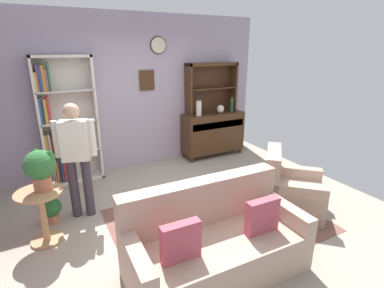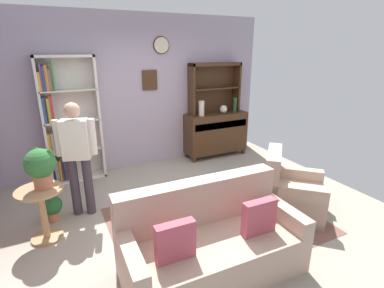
{
  "view_description": "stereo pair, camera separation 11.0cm",
  "coord_description": "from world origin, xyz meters",
  "px_view_note": "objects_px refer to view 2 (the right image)",
  "views": [
    {
      "loc": [
        -1.68,
        -3.13,
        2.21
      ],
      "look_at": [
        0.1,
        0.2,
        0.95
      ],
      "focal_mm": 27.24,
      "sensor_mm": 36.0,
      "label": 1
    },
    {
      "loc": [
        -1.59,
        -3.18,
        2.21
      ],
      "look_at": [
        0.1,
        0.2,
        0.95
      ],
      "focal_mm": 27.24,
      "sensor_mm": 36.0,
      "label": 2
    }
  ],
  "objects_px": {
    "vase_round": "(224,109)",
    "armchair_floral": "(290,193)",
    "bookshelf": "(67,125)",
    "sideboard": "(216,132)",
    "couch_floral": "(210,243)",
    "person_reading": "(77,152)",
    "plant_stand": "(42,209)",
    "bottle_wine": "(235,105)",
    "potted_plant_small": "(52,207)",
    "vase_tall": "(202,108)",
    "potted_plant_large": "(41,165)",
    "sideboard_hutch": "(214,81)"
  },
  "relations": [
    {
      "from": "bottle_wine",
      "to": "couch_floral",
      "type": "distance_m",
      "value": 3.64
    },
    {
      "from": "vase_round",
      "to": "bottle_wine",
      "type": "xyz_separation_m",
      "value": [
        0.26,
        -0.02,
        0.07
      ]
    },
    {
      "from": "potted_plant_small",
      "to": "bottle_wine",
      "type": "bearing_deg",
      "value": 16.87
    },
    {
      "from": "plant_stand",
      "to": "person_reading",
      "type": "distance_m",
      "value": 0.8
    },
    {
      "from": "plant_stand",
      "to": "vase_round",
      "type": "bearing_deg",
      "value": 23.63
    },
    {
      "from": "sideboard",
      "to": "sideboard_hutch",
      "type": "relative_size",
      "value": 1.18
    },
    {
      "from": "sideboard",
      "to": "person_reading",
      "type": "height_order",
      "value": "person_reading"
    },
    {
      "from": "bottle_wine",
      "to": "person_reading",
      "type": "bearing_deg",
      "value": -161.37
    },
    {
      "from": "vase_tall",
      "to": "person_reading",
      "type": "relative_size",
      "value": 0.19
    },
    {
      "from": "sideboard_hutch",
      "to": "bottle_wine",
      "type": "distance_m",
      "value": 0.65
    },
    {
      "from": "potted_plant_large",
      "to": "potted_plant_small",
      "type": "bearing_deg",
      "value": 85.11
    },
    {
      "from": "armchair_floral",
      "to": "potted_plant_large",
      "type": "bearing_deg",
      "value": 163.6
    },
    {
      "from": "vase_tall",
      "to": "couch_floral",
      "type": "height_order",
      "value": "vase_tall"
    },
    {
      "from": "sideboard_hutch",
      "to": "potted_plant_large",
      "type": "bearing_deg",
      "value": -153.04
    },
    {
      "from": "vase_tall",
      "to": "sideboard",
      "type": "bearing_deg",
      "value": 11.63
    },
    {
      "from": "sideboard",
      "to": "bookshelf",
      "type": "bearing_deg",
      "value": 178.33
    },
    {
      "from": "bookshelf",
      "to": "vase_tall",
      "type": "xyz_separation_m",
      "value": [
        2.46,
        -0.16,
        0.08
      ]
    },
    {
      "from": "potted_plant_small",
      "to": "sideboard",
      "type": "bearing_deg",
      "value": 20.19
    },
    {
      "from": "potted_plant_large",
      "to": "person_reading",
      "type": "distance_m",
      "value": 0.57
    },
    {
      "from": "vase_round",
      "to": "sideboard_hutch",
      "type": "bearing_deg",
      "value": 126.48
    },
    {
      "from": "sideboard",
      "to": "potted_plant_large",
      "type": "xyz_separation_m",
      "value": [
        -3.25,
        -1.54,
        0.43
      ]
    },
    {
      "from": "sideboard_hutch",
      "to": "potted_plant_small",
      "type": "height_order",
      "value": "sideboard_hutch"
    },
    {
      "from": "vase_round",
      "to": "couch_floral",
      "type": "xyz_separation_m",
      "value": [
        -1.92,
        -2.83,
        -0.69
      ]
    },
    {
      "from": "couch_floral",
      "to": "potted_plant_large",
      "type": "height_order",
      "value": "potted_plant_large"
    },
    {
      "from": "bookshelf",
      "to": "sideboard_hutch",
      "type": "height_order",
      "value": "bookshelf"
    },
    {
      "from": "sideboard",
      "to": "couch_floral",
      "type": "xyz_separation_m",
      "value": [
        -1.79,
        -2.9,
        -0.2
      ]
    },
    {
      "from": "sideboard_hutch",
      "to": "bottle_wine",
      "type": "xyz_separation_m",
      "value": [
        0.39,
        -0.2,
        -0.48
      ]
    },
    {
      "from": "vase_tall",
      "to": "plant_stand",
      "type": "bearing_deg",
      "value": -152.94
    },
    {
      "from": "vase_tall",
      "to": "armchair_floral",
      "type": "relative_size",
      "value": 0.28
    },
    {
      "from": "vase_tall",
      "to": "armchair_floral",
      "type": "height_order",
      "value": "vase_tall"
    },
    {
      "from": "vase_tall",
      "to": "couch_floral",
      "type": "relative_size",
      "value": 0.16
    },
    {
      "from": "sideboard_hutch",
      "to": "vase_round",
      "type": "xyz_separation_m",
      "value": [
        0.13,
        -0.18,
        -0.55
      ]
    },
    {
      "from": "sideboard_hutch",
      "to": "armchair_floral",
      "type": "height_order",
      "value": "sideboard_hutch"
    },
    {
      "from": "sideboard",
      "to": "armchair_floral",
      "type": "xyz_separation_m",
      "value": [
        -0.25,
        -2.42,
        -0.22
      ]
    },
    {
      "from": "bookshelf",
      "to": "potted_plant_small",
      "type": "height_order",
      "value": "bookshelf"
    },
    {
      "from": "vase_tall",
      "to": "plant_stand",
      "type": "distance_m",
      "value": 3.34
    },
    {
      "from": "vase_tall",
      "to": "couch_floral",
      "type": "bearing_deg",
      "value": -116.5
    },
    {
      "from": "plant_stand",
      "to": "potted_plant_small",
      "type": "distance_m",
      "value": 0.45
    },
    {
      "from": "person_reading",
      "to": "couch_floral",
      "type": "bearing_deg",
      "value": -59.26
    },
    {
      "from": "sideboard",
      "to": "potted_plant_small",
      "type": "xyz_separation_m",
      "value": [
        -3.22,
        -1.18,
        -0.3
      ]
    },
    {
      "from": "bookshelf",
      "to": "armchair_floral",
      "type": "xyz_separation_m",
      "value": [
        2.6,
        -2.51,
        -0.7
      ]
    },
    {
      "from": "armchair_floral",
      "to": "vase_round",
      "type": "bearing_deg",
      "value": 80.78
    },
    {
      "from": "vase_round",
      "to": "armchair_floral",
      "type": "xyz_separation_m",
      "value": [
        -0.38,
        -2.36,
        -0.72
      ]
    },
    {
      "from": "couch_floral",
      "to": "person_reading",
      "type": "relative_size",
      "value": 1.17
    },
    {
      "from": "vase_tall",
      "to": "armchair_floral",
      "type": "distance_m",
      "value": 2.47
    },
    {
      "from": "bookshelf",
      "to": "vase_round",
      "type": "relative_size",
      "value": 12.35
    },
    {
      "from": "plant_stand",
      "to": "potted_plant_large",
      "type": "height_order",
      "value": "potted_plant_large"
    },
    {
      "from": "sideboard",
      "to": "potted_plant_small",
      "type": "height_order",
      "value": "sideboard"
    },
    {
      "from": "vase_tall",
      "to": "armchair_floral",
      "type": "xyz_separation_m",
      "value": [
        0.14,
        -2.34,
        -0.78
      ]
    },
    {
      "from": "vase_round",
      "to": "bottle_wine",
      "type": "relative_size",
      "value": 0.55
    }
  ]
}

